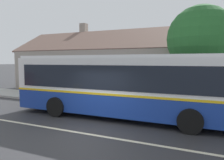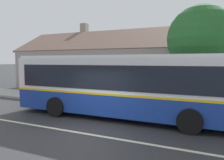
% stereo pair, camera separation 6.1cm
% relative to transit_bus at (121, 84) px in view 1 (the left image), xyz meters
% --- Properties ---
extents(ground_plane, '(300.00, 300.00, 0.00)m').
position_rel_transit_bus_xyz_m(ground_plane, '(-0.38, -2.90, -1.67)').
color(ground_plane, '#2D2D30').
extents(sidewalk_far, '(60.00, 3.00, 0.15)m').
position_rel_transit_bus_xyz_m(sidewalk_far, '(-0.38, 3.10, -1.60)').
color(sidewalk_far, '#9E9E99').
rests_on(sidewalk_far, ground).
extents(lane_divider_stripe, '(60.00, 0.16, 0.01)m').
position_rel_transit_bus_xyz_m(lane_divider_stripe, '(-0.38, -2.90, -1.67)').
color(lane_divider_stripe, beige).
rests_on(lane_divider_stripe, ground).
extents(community_building, '(23.07, 8.45, 6.92)m').
position_rel_transit_bus_xyz_m(community_building, '(-2.81, 10.04, 0.34)').
color(community_building, gray).
rests_on(community_building, ground).
extents(transit_bus, '(11.15, 2.88, 3.11)m').
position_rel_transit_bus_xyz_m(transit_bus, '(0.00, 0.00, 0.00)').
color(transit_bus, navy).
rests_on(transit_bus, ground).
extents(bench_by_building, '(1.72, 0.51, 0.94)m').
position_rel_transit_bus_xyz_m(bench_by_building, '(-8.11, 3.06, -1.10)').
color(bench_by_building, brown).
rests_on(bench_by_building, sidewalk_far).
extents(street_tree_primary, '(3.92, 3.92, 6.08)m').
position_rel_transit_bus_xyz_m(street_tree_primary, '(3.38, 3.95, 2.33)').
color(street_tree_primary, '#4C3828').
rests_on(street_tree_primary, ground).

